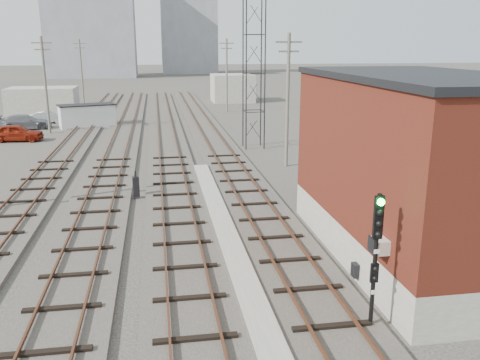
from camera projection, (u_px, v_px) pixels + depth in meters
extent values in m
plane|color=#282621|center=(175.00, 111.00, 65.08)|extent=(320.00, 320.00, 0.00)
cube|color=#332D28|center=(212.00, 139.00, 45.42)|extent=(3.20, 90.00, 0.20)
cube|color=#4C2816|center=(204.00, 136.00, 45.25)|extent=(0.07, 90.00, 0.12)
cube|color=#4C2816|center=(220.00, 136.00, 45.48)|extent=(0.07, 90.00, 0.12)
cube|color=#332D28|center=(167.00, 140.00, 44.80)|extent=(3.20, 90.00, 0.20)
cube|color=#4C2816|center=(159.00, 138.00, 44.62)|extent=(0.07, 90.00, 0.12)
cube|color=#4C2816|center=(175.00, 137.00, 44.85)|extent=(0.07, 90.00, 0.12)
cube|color=#332D28|center=(121.00, 141.00, 44.17)|extent=(3.20, 90.00, 0.20)
cube|color=#4C2816|center=(112.00, 139.00, 44.00)|extent=(0.07, 90.00, 0.12)
cube|color=#4C2816|center=(129.00, 138.00, 44.22)|extent=(0.07, 90.00, 0.12)
cube|color=#332D28|center=(73.00, 143.00, 43.54)|extent=(3.20, 90.00, 0.20)
cube|color=#4C2816|center=(64.00, 140.00, 43.37)|extent=(0.07, 90.00, 0.12)
cube|color=#4C2816|center=(81.00, 140.00, 43.59)|extent=(0.07, 90.00, 0.12)
cube|color=gray|center=(230.00, 244.00, 21.27)|extent=(0.90, 28.00, 0.26)
cube|color=gray|center=(410.00, 238.00, 20.30)|extent=(6.00, 12.00, 1.50)
cube|color=#5A2015|center=(418.00, 152.00, 19.40)|extent=(6.00, 12.00, 5.50)
cube|color=black|center=(425.00, 76.00, 18.66)|extent=(6.20, 12.20, 0.25)
cube|color=beige|center=(379.00, 246.00, 15.60)|extent=(0.45, 0.62, 0.45)
cube|color=black|center=(355.00, 270.00, 17.97)|extent=(0.20, 0.35, 0.50)
cylinder|color=black|center=(246.00, 54.00, 39.34)|extent=(0.10, 0.10, 15.00)
cylinder|color=black|center=(265.00, 54.00, 39.58)|extent=(0.10, 0.10, 15.00)
cylinder|color=black|center=(243.00, 54.00, 40.77)|extent=(0.10, 0.10, 15.00)
cylinder|color=black|center=(261.00, 54.00, 41.01)|extent=(0.10, 0.10, 15.00)
cylinder|color=#595147|center=(46.00, 86.00, 47.65)|extent=(0.24, 0.24, 9.00)
cube|color=#595147|center=(41.00, 43.00, 46.65)|extent=(1.80, 0.12, 0.12)
cube|color=#595147|center=(42.00, 50.00, 46.80)|extent=(1.40, 0.12, 0.12)
cylinder|color=#595147|center=(82.00, 72.00, 71.49)|extent=(0.24, 0.24, 9.00)
cube|color=#595147|center=(79.00, 43.00, 70.48)|extent=(1.80, 0.12, 0.12)
cube|color=#595147|center=(80.00, 48.00, 70.64)|extent=(1.40, 0.12, 0.12)
cylinder|color=#595147|center=(288.00, 101.00, 34.43)|extent=(0.24, 0.24, 9.00)
cube|color=#595147|center=(289.00, 42.00, 33.43)|extent=(1.80, 0.12, 0.12)
cube|color=#595147|center=(289.00, 51.00, 33.58)|extent=(1.40, 0.12, 0.12)
cylinder|color=#595147|center=(227.00, 76.00, 63.03)|extent=(0.24, 0.24, 9.00)
cube|color=#595147|center=(227.00, 43.00, 62.03)|extent=(1.80, 0.12, 0.12)
cube|color=#595147|center=(227.00, 48.00, 62.18)|extent=(1.40, 0.12, 0.12)
cube|color=gray|center=(90.00, 17.00, 129.88)|extent=(22.00, 14.00, 30.00)
cube|color=gray|center=(188.00, 28.00, 148.78)|extent=(16.00, 12.00, 26.00)
cube|color=gray|center=(43.00, 101.00, 62.15)|extent=(8.00, 5.00, 3.20)
cube|color=gray|center=(232.00, 88.00, 75.51)|extent=(6.00, 6.00, 4.00)
cube|color=gray|center=(370.00, 328.00, 15.13)|extent=(0.40, 0.40, 0.10)
cylinder|color=black|center=(375.00, 264.00, 14.60)|extent=(0.13, 0.13, 4.23)
cube|color=black|center=(378.00, 217.00, 14.21)|extent=(0.28, 0.10, 1.27)
sphere|color=#0CE533|center=(381.00, 202.00, 14.00)|extent=(0.21, 0.21, 0.21)
sphere|color=black|center=(380.00, 213.00, 14.08)|extent=(0.21, 0.21, 0.21)
sphere|color=black|center=(379.00, 224.00, 14.17)|extent=(0.21, 0.21, 0.21)
sphere|color=black|center=(379.00, 234.00, 14.25)|extent=(0.21, 0.21, 0.21)
cube|color=black|center=(374.00, 273.00, 14.65)|extent=(0.23, 0.09, 0.58)
cube|color=white|center=(377.00, 252.00, 14.41)|extent=(0.17, 0.02, 0.13)
cube|color=white|center=(374.00, 292.00, 14.74)|extent=(0.17, 0.02, 0.13)
cube|color=black|center=(136.00, 186.00, 27.93)|extent=(0.39, 0.39, 1.13)
cylinder|color=black|center=(135.00, 174.00, 27.74)|extent=(0.09, 0.09, 0.34)
cube|color=silver|center=(87.00, 116.00, 52.08)|extent=(5.84, 3.74, 2.26)
cube|color=black|center=(86.00, 105.00, 51.77)|extent=(6.07, 3.96, 0.11)
imported|color=maroon|center=(16.00, 133.00, 44.50)|extent=(4.58, 2.10, 1.52)
imported|color=#A9ACB1|center=(48.00, 117.00, 55.03)|extent=(3.85, 1.39, 1.26)
imported|color=slate|center=(25.00, 122.00, 50.90)|extent=(5.27, 2.73, 1.46)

